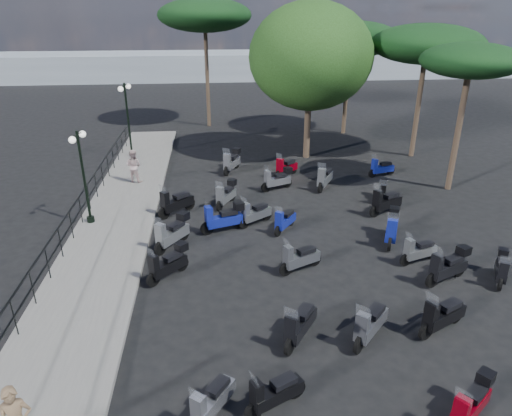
{
  "coord_description": "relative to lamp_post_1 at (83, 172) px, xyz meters",
  "views": [
    {
      "loc": [
        -2.53,
        -13.56,
        8.03
      ],
      "look_at": [
        -0.99,
        1.85,
        1.2
      ],
      "focal_mm": 32.0,
      "sensor_mm": 36.0,
      "label": 1
    }
  ],
  "objects": [
    {
      "name": "pine_0",
      "position": [
        14.11,
        13.41,
        3.89
      ],
      "size": [
        6.45,
        6.45,
        7.31
      ],
      "color": "#38281E",
      "rests_on": "ground"
    },
    {
      "name": "scooter_21",
      "position": [
        11.45,
        -2.57,
        -1.71
      ],
      "size": [
        1.01,
        1.75,
        1.49
      ],
      "rotation": [
        0.0,
        0.0,
        2.71
      ],
      "color": "black",
      "rests_on": "ground"
    },
    {
      "name": "distant_hills",
      "position": [
        7.48,
        41.47,
        -0.77
      ],
      "size": [
        70.0,
        8.0,
        3.0
      ],
      "primitive_type": "cube",
      "color": "gray",
      "rests_on": "ground"
    },
    {
      "name": "scooter_22",
      "position": [
        12.49,
        1.28,
        -1.81
      ],
      "size": [
        0.77,
        1.44,
        1.2
      ],
      "rotation": [
        0.0,
        0.0,
        2.76
      ],
      "color": "black",
      "rests_on": "ground"
    },
    {
      "name": "scooter_5",
      "position": [
        5.48,
        1.45,
        -1.76
      ],
      "size": [
        1.0,
        1.53,
        1.34
      ],
      "rotation": [
        0.0,
        0.0,
        2.63
      ],
      "color": "black",
      "rests_on": "ground"
    },
    {
      "name": "scooter_8",
      "position": [
        7.68,
        -4.25,
        -1.81
      ],
      "size": [
        1.55,
        0.9,
        1.33
      ],
      "rotation": [
        0.0,
        0.0,
        2.03
      ],
      "color": "black",
      "rests_on": "ground"
    },
    {
      "name": "scooter_14",
      "position": [
        10.89,
        -7.67,
        -1.78
      ],
      "size": [
        1.63,
        0.97,
        1.41
      ],
      "rotation": [
        0.0,
        0.0,
        2.04
      ],
      "color": "black",
      "rests_on": "ground"
    },
    {
      "name": "scooter_2",
      "position": [
        3.4,
        -4.26,
        -1.76
      ],
      "size": [
        1.32,
        1.32,
        1.35
      ],
      "rotation": [
        0.0,
        0.0,
        2.36
      ],
      "color": "black",
      "rests_on": "ground"
    },
    {
      "name": "scooter_13",
      "position": [
        8.85,
        -7.83,
        -1.78
      ],
      "size": [
        1.28,
        1.38,
        1.41
      ],
      "rotation": [
        0.0,
        0.0,
        2.4
      ],
      "color": "black",
      "rests_on": "ground"
    },
    {
      "name": "scooter_7",
      "position": [
        7.03,
        -7.67,
        -1.78
      ],
      "size": [
        1.1,
        1.51,
        1.4
      ],
      "rotation": [
        0.0,
        0.0,
        2.54
      ],
      "color": "black",
      "rests_on": "ground"
    },
    {
      "name": "pine_3",
      "position": [
        16.21,
        2.42,
        3.63
      ],
      "size": [
        4.34,
        4.34,
        6.7
      ],
      "color": "#38281E",
      "rests_on": "ground"
    },
    {
      "name": "scooter_26",
      "position": [
        13.92,
        -5.5,
        -1.82
      ],
      "size": [
        0.92,
        1.35,
        1.19
      ],
      "rotation": [
        0.0,
        0.0,
        2.6
      ],
      "color": "black",
      "rests_on": "ground"
    },
    {
      "name": "scooter_11",
      "position": [
        5.96,
        5.95,
        -1.71
      ],
      "size": [
        1.05,
        1.71,
        1.48
      ],
      "rotation": [
        0.0,
        0.0,
        2.67
      ],
      "color": "black",
      "rests_on": "ground"
    },
    {
      "name": "scooter_29",
      "position": [
        13.6,
        4.47,
        -1.83
      ],
      "size": [
        1.54,
        0.67,
        1.25
      ],
      "rotation": [
        0.0,
        0.0,
        1.85
      ],
      "color": "black",
      "rests_on": "ground"
    },
    {
      "name": "scooter_19",
      "position": [
        10.09,
        -10.56,
        -1.78
      ],
      "size": [
        1.37,
        1.11,
        1.29
      ],
      "rotation": [
        0.0,
        0.0,
        2.22
      ],
      "color": "black",
      "rests_on": "ground"
    },
    {
      "name": "scooter_28",
      "position": [
        12.13,
        -0.08,
        -1.75
      ],
      "size": [
        1.69,
        1.06,
        1.49
      ],
      "rotation": [
        0.0,
        0.0,
        2.07
      ],
      "color": "black",
      "rests_on": "ground"
    },
    {
      "name": "scooter_17",
      "position": [
        8.68,
        4.88,
        -1.78
      ],
      "size": [
        1.35,
        1.26,
        1.39
      ],
      "rotation": [
        0.0,
        0.0,
        2.32
      ],
      "color": "black",
      "rests_on": "ground"
    },
    {
      "name": "lamp_post_2",
      "position": [
        0.32,
        8.92,
        0.23
      ],
      "size": [
        0.56,
        1.18,
        4.12
      ],
      "rotation": [
        0.0,
        0.0,
        -0.29
      ],
      "color": "black",
      "rests_on": "sidewalk"
    },
    {
      "name": "scooter_4",
      "position": [
        3.35,
        0.71,
        -1.75
      ],
      "size": [
        1.48,
        1.33,
        1.49
      ],
      "rotation": [
        0.0,
        0.0,
        2.3
      ],
      "color": "black",
      "rests_on": "ground"
    },
    {
      "name": "scooter_1",
      "position": [
        6.07,
        -9.82,
        -1.83
      ],
      "size": [
        1.45,
        0.85,
        1.25
      ],
      "rotation": [
        0.0,
        0.0,
        2.03
      ],
      "color": "black",
      "rests_on": "ground"
    },
    {
      "name": "scooter_9",
      "position": [
        6.56,
        -0.58,
        -1.8
      ],
      "size": [
        1.44,
        1.07,
        1.34
      ],
      "rotation": [
        0.0,
        0.0,
        2.18
      ],
      "color": "black",
      "rests_on": "ground"
    },
    {
      "name": "pine_2",
      "position": [
        4.81,
        16.43,
        5.26
      ],
      "size": [
        6.37,
        6.37,
        8.67
      ],
      "color": "#38281E",
      "rests_on": "ground"
    },
    {
      "name": "sidewalk",
      "position": [
        0.98,
        -0.53,
        -2.19
      ],
      "size": [
        3.0,
        30.0,
        0.15
      ],
      "primitive_type": "cube",
      "color": "#646260",
      "rests_on": "ground"
    },
    {
      "name": "pine_1",
      "position": [
        16.65,
        7.76,
        3.95
      ],
      "size": [
        6.04,
        6.04,
        7.3
      ],
      "color": "#38281E",
      "rests_on": "ground"
    },
    {
      "name": "scooter_10",
      "position": [
        5.28,
        -1.08,
        -1.72
      ],
      "size": [
        1.78,
        0.86,
        1.46
      ],
      "rotation": [
        0.0,
        0.0,
        1.9
      ],
      "color": "black",
      "rests_on": "ground"
    },
    {
      "name": "ground",
      "position": [
        7.48,
        -3.53,
        -2.27
      ],
      "size": [
        120.0,
        120.0,
        0.0
      ],
      "primitive_type": "plane",
      "color": "black",
      "rests_on": "ground"
    },
    {
      "name": "railing",
      "position": [
        -0.32,
        -0.73,
        -1.37
      ],
      "size": [
        0.04,
        26.04,
        1.1
      ],
      "color": "black",
      "rests_on": "sidewalk"
    },
    {
      "name": "lamp_post_1",
      "position": [
        0.0,
        0.0,
        0.0
      ],
      "size": [
        0.43,
        1.08,
        3.71
      ],
      "rotation": [
        0.0,
        0.0,
        -0.2
      ],
      "color": "black",
      "rests_on": "sidewalk"
    },
    {
      "name": "scooter_15",
      "position": [
        7.65,
        -1.28,
        -1.84
      ],
      "size": [
        1.02,
        1.31,
        1.24
      ],
      "rotation": [
        0.0,
        0.0,
        2.5
      ],
      "color": "black",
      "rests_on": "ground"
    },
    {
      "name": "scooter_16",
      "position": [
        7.99,
        3.15,
        -1.76
      ],
      "size": [
        1.58,
        0.89,
        1.34
      ],
      "rotation": [
        0.0,
        0.0,
        1.99
      ],
      "color": "black",
      "rests_on": "ground"
    },
    {
      "name": "scooter_20",
      "position": [
        12.22,
        -5.35,
        -1.73
      ],
      "size": [
        1.68,
        0.97,
        1.43
      ],
      "rotation": [
        0.0,
        0.0,
        2.0
      ],
      "color": "black",
      "rests_on": "ground"
    },
    {
      "name": "scooter_0",
      "position": [
        4.74,
        -9.91,
        -1.83
      ],
      "size": [
        1.01,
        1.33,
        1.25
      ],
      "rotation": [
        0.0,
        0.0,
        2.52
      ],
      "color": "black",
      "rests_on": "ground"
    },
    {
      "name": "pedestrian_far",
      "position": [
        1.12,
        4.52,
        -1.31
      ],
      "size": [
        0.96,
        0.86,
        1.62
      ],
      "primitive_type": "imported",
      "rotation": [
        0.0,
        0.0,
        2.76
      ],
      "color": "#C2A4A3",
      "rests_on": "sidewalk"
    },
    {
      "name": "scooter_3",
      "position": [
        3.4,
        -2.16,
        -1.71
      ],
      "size": [
        1.25,
        1.6,
        1.48
      ],
      "rotation": [
        0.0,
        0.0,
        2.51
      ],
      "color": "black",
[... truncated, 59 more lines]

